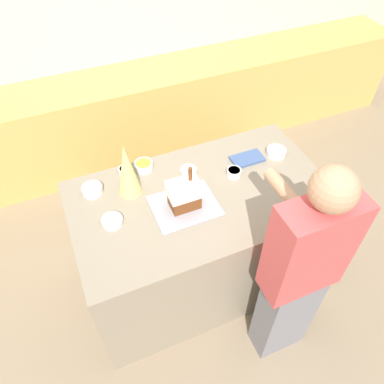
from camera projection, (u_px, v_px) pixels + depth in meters
name	position (u px, v px, depth m)	size (l,w,h in m)	color
ground_plane	(200.00, 272.00, 3.10)	(12.00, 12.00, 0.00)	gray
wall_back	(113.00, 20.00, 3.42)	(8.00, 0.05, 2.60)	beige
back_cabinet_block	(134.00, 117.00, 3.84)	(6.00, 0.60, 0.90)	tan
kitchen_island	(201.00, 239.00, 2.76)	(1.69, 0.96, 0.94)	gray
baking_tray	(185.00, 206.00, 2.35)	(0.41, 0.33, 0.01)	#9E9EA8
gingerbread_house	(184.00, 194.00, 2.27)	(0.20, 0.14, 0.28)	brown
decorative_tree	(127.00, 170.00, 2.30)	(0.15, 0.15, 0.38)	#DBD675
candy_bowl_behind_tray	(126.00, 171.00, 2.53)	(0.09, 0.09, 0.05)	white
candy_bowl_far_right	(188.00, 171.00, 2.54)	(0.11, 0.11, 0.04)	silver
candy_bowl_near_tray_right	(144.00, 165.00, 2.57)	(0.13, 0.13, 0.05)	white
candy_bowl_center_rear	(92.00, 190.00, 2.41)	(0.13, 0.13, 0.05)	white
candy_bowl_beside_tree	(112.00, 221.00, 2.24)	(0.13, 0.13, 0.04)	silver
candy_bowl_far_left	(276.00, 152.00, 2.67)	(0.14, 0.14, 0.04)	white
candy_bowl_front_corner	(234.00, 172.00, 2.52)	(0.10, 0.10, 0.05)	silver
cookbook	(247.00, 159.00, 2.64)	(0.23, 0.13, 0.02)	#3F598C
person	(299.00, 275.00, 2.10)	(0.44, 0.55, 1.68)	slate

